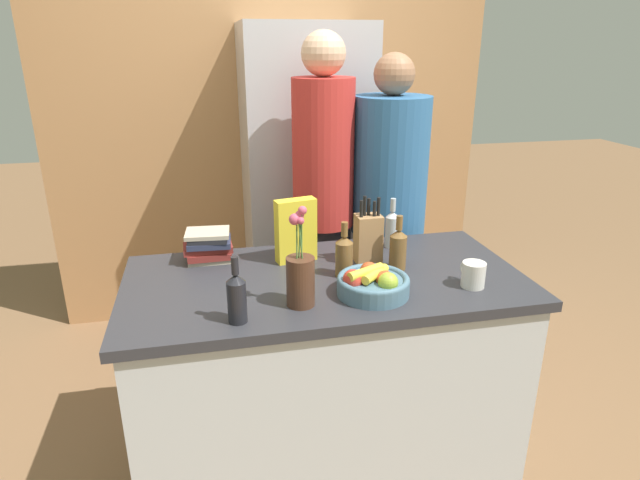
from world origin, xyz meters
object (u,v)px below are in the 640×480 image
(flower_vase, at_px, (300,277))
(bottle_wine, at_px, (344,254))
(knife_block, at_px, (368,238))
(book_stack, at_px, (209,246))
(bottle_vinegar, at_px, (398,248))
(refrigerator, at_px, (305,187))
(bottle_water, at_px, (237,297))
(bottle_oil, at_px, (392,228))
(person_in_blue, at_px, (388,206))
(fruit_bowl, at_px, (373,283))
(coffee_mug, at_px, (473,274))
(cereal_box, at_px, (296,231))
(person_at_sink, at_px, (323,193))

(flower_vase, relative_size, bottle_wine, 1.63)
(knife_block, distance_m, book_stack, 0.67)
(knife_block, distance_m, bottle_vinegar, 0.14)
(refrigerator, height_order, bottle_water, refrigerator)
(bottle_oil, height_order, bottle_vinegar, same)
(refrigerator, bearing_deg, bottle_water, -108.90)
(bottle_wine, height_order, person_in_blue, person_in_blue)
(flower_vase, bearing_deg, person_in_blue, 54.00)
(bottle_oil, bearing_deg, fruit_bowl, -117.12)
(coffee_mug, xyz_separation_m, book_stack, (-0.96, 0.47, 0.02))
(cereal_box, distance_m, bottle_vinegar, 0.43)
(fruit_bowl, relative_size, bottle_wine, 1.19)
(flower_vase, relative_size, coffee_mug, 2.85)
(bottle_water, height_order, person_in_blue, person_in_blue)
(bottle_wine, bearing_deg, person_in_blue, 57.48)
(bottle_wine, distance_m, person_at_sink, 0.68)
(book_stack, distance_m, bottle_wine, 0.58)
(bottle_water, relative_size, person_in_blue, 0.14)
(coffee_mug, relative_size, person_at_sink, 0.07)
(flower_vase, bearing_deg, bottle_vinegar, 27.53)
(refrigerator, relative_size, coffee_mug, 14.62)
(bottle_water, bearing_deg, knife_block, 35.13)
(fruit_bowl, xyz_separation_m, coffee_mug, (0.39, -0.01, 0.00))
(cereal_box, bearing_deg, bottle_wine, -50.36)
(person_in_blue, bearing_deg, book_stack, -137.53)
(person_at_sink, xyz_separation_m, person_in_blue, (0.34, -0.04, -0.08))
(knife_block, bearing_deg, person_in_blue, 62.63)
(book_stack, relative_size, bottle_oil, 0.90)
(cereal_box, bearing_deg, refrigerator, 77.05)
(flower_vase, relative_size, person_at_sink, 0.20)
(refrigerator, bearing_deg, cereal_box, -102.95)
(refrigerator, relative_size, cereal_box, 6.94)
(knife_block, bearing_deg, fruit_bowl, -103.64)
(knife_block, bearing_deg, bottle_oil, 43.06)
(flower_vase, bearing_deg, bottle_water, -161.37)
(refrigerator, xyz_separation_m, person_in_blue, (0.32, -0.58, 0.03))
(flower_vase, distance_m, person_in_blue, 1.05)
(person_at_sink, bearing_deg, bottle_wine, -116.90)
(refrigerator, relative_size, bottle_wine, 8.34)
(coffee_mug, xyz_separation_m, bottle_wine, (-0.45, 0.20, 0.04))
(refrigerator, relative_size, knife_block, 6.49)
(knife_block, height_order, cereal_box, knife_block)
(refrigerator, xyz_separation_m, bottle_wine, (-0.08, -1.21, 0.04))
(bottle_vinegar, bearing_deg, fruit_bowl, -129.30)
(coffee_mug, distance_m, bottle_water, 0.89)
(fruit_bowl, distance_m, bottle_wine, 0.20)
(person_at_sink, bearing_deg, book_stack, -166.13)
(bottle_wine, bearing_deg, flower_vase, -134.71)
(person_in_blue, bearing_deg, bottle_water, -111.70)
(fruit_bowl, distance_m, flower_vase, 0.28)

